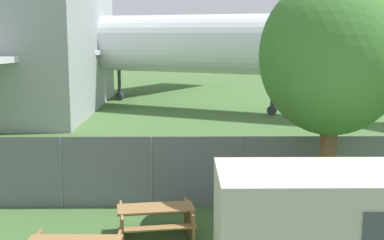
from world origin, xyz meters
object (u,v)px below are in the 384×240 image
(portable_cabin, at_px, (330,231))
(picnic_bench_open_grass, at_px, (156,218))
(tree_far_right, at_px, (332,57))
(airplane, at_px, (116,44))

(portable_cabin, xyz_separation_m, picnic_bench_open_grass, (-3.47, 2.72, -0.70))
(picnic_bench_open_grass, distance_m, tree_far_right, 6.05)
(airplane, bearing_deg, picnic_bench_open_grass, -55.63)
(portable_cabin, bearing_deg, tree_far_right, 76.22)
(portable_cabin, height_order, tree_far_right, tree_far_right)
(tree_far_right, bearing_deg, picnic_bench_open_grass, -162.84)
(airplane, distance_m, tree_far_right, 23.93)
(portable_cabin, bearing_deg, picnic_bench_open_grass, 142.07)
(picnic_bench_open_grass, height_order, tree_far_right, tree_far_right)
(airplane, xyz_separation_m, picnic_bench_open_grass, (3.92, -23.79, -3.64))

